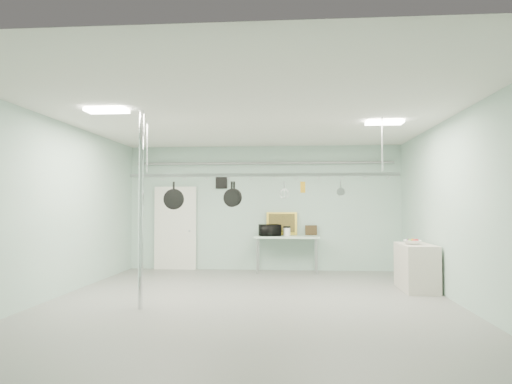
# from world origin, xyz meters

# --- Properties ---
(floor) EXTENTS (8.00, 8.00, 0.00)m
(floor) POSITION_xyz_m (0.00, 0.00, 0.00)
(floor) COLOR gray
(floor) RESTS_ON ground
(ceiling) EXTENTS (7.00, 8.00, 0.02)m
(ceiling) POSITION_xyz_m (0.00, 0.00, 3.19)
(ceiling) COLOR silver
(ceiling) RESTS_ON back_wall
(back_wall) EXTENTS (7.00, 0.02, 3.20)m
(back_wall) POSITION_xyz_m (0.00, 3.99, 1.60)
(back_wall) COLOR #A7C8BB
(back_wall) RESTS_ON floor
(right_wall) EXTENTS (0.02, 8.00, 3.20)m
(right_wall) POSITION_xyz_m (3.49, 0.00, 1.60)
(right_wall) COLOR #A7C8BB
(right_wall) RESTS_ON floor
(door) EXTENTS (1.10, 0.10, 2.20)m
(door) POSITION_xyz_m (-2.30, 3.94, 1.05)
(door) COLOR silver
(door) RESTS_ON floor
(wall_vent) EXTENTS (0.30, 0.04, 0.30)m
(wall_vent) POSITION_xyz_m (-1.10, 3.97, 2.25)
(wall_vent) COLOR black
(wall_vent) RESTS_ON back_wall
(conduit_pipe) EXTENTS (6.60, 0.07, 0.07)m
(conduit_pipe) POSITION_xyz_m (0.00, 3.90, 2.75)
(conduit_pipe) COLOR gray
(conduit_pipe) RESTS_ON back_wall
(chrome_pole) EXTENTS (0.08, 0.08, 3.20)m
(chrome_pole) POSITION_xyz_m (-1.70, -0.60, 1.60)
(chrome_pole) COLOR silver
(chrome_pole) RESTS_ON floor
(prep_table) EXTENTS (1.60, 0.70, 0.91)m
(prep_table) POSITION_xyz_m (0.60, 3.60, 0.83)
(prep_table) COLOR silver
(prep_table) RESTS_ON floor
(side_cabinet) EXTENTS (0.60, 1.20, 0.90)m
(side_cabinet) POSITION_xyz_m (3.15, 1.40, 0.45)
(side_cabinet) COLOR beige
(side_cabinet) RESTS_ON floor
(pot_rack) EXTENTS (4.80, 0.06, 1.00)m
(pot_rack) POSITION_xyz_m (0.20, 0.30, 2.23)
(pot_rack) COLOR #B7B7BC
(pot_rack) RESTS_ON ceiling
(light_panel_left) EXTENTS (0.65, 0.30, 0.05)m
(light_panel_left) POSITION_xyz_m (-2.20, -0.80, 3.16)
(light_panel_left) COLOR white
(light_panel_left) RESTS_ON ceiling
(light_panel_right) EXTENTS (0.65, 0.30, 0.05)m
(light_panel_right) POSITION_xyz_m (2.40, 0.60, 3.16)
(light_panel_right) COLOR white
(light_panel_right) RESTS_ON ceiling
(microwave) EXTENTS (0.58, 0.46, 0.28)m
(microwave) POSITION_xyz_m (0.18, 3.52, 1.05)
(microwave) COLOR black
(microwave) RESTS_ON prep_table
(coffee_canister) EXTENTS (0.18, 0.18, 0.20)m
(coffee_canister) POSITION_xyz_m (0.60, 3.56, 1.01)
(coffee_canister) COLOR white
(coffee_canister) RESTS_ON prep_table
(painting_large) EXTENTS (0.78, 0.14, 0.58)m
(painting_large) POSITION_xyz_m (0.47, 3.90, 1.20)
(painting_large) COLOR gold
(painting_large) RESTS_ON prep_table
(painting_small) EXTENTS (0.30, 0.09, 0.25)m
(painting_small) POSITION_xyz_m (1.21, 3.90, 1.03)
(painting_small) COLOR #322411
(painting_small) RESTS_ON prep_table
(fruit_bowl) EXTENTS (0.43, 0.43, 0.09)m
(fruit_bowl) POSITION_xyz_m (3.05, 1.29, 0.94)
(fruit_bowl) COLOR white
(fruit_bowl) RESTS_ON side_cabinet
(skillet_left) EXTENTS (0.37, 0.08, 0.51)m
(skillet_left) POSITION_xyz_m (-1.40, 0.30, 1.83)
(skillet_left) COLOR black
(skillet_left) RESTS_ON pot_rack
(skillet_mid) EXTENTS (0.31, 0.18, 0.43)m
(skillet_mid) POSITION_xyz_m (-0.30, 0.30, 1.87)
(skillet_mid) COLOR black
(skillet_mid) RESTS_ON pot_rack
(skillet_right) EXTENTS (0.33, 0.16, 0.44)m
(skillet_right) POSITION_xyz_m (-0.35, 0.30, 1.87)
(skillet_right) COLOR black
(skillet_right) RESTS_ON pot_rack
(whisk) EXTENTS (0.19, 0.19, 0.31)m
(whisk) POSITION_xyz_m (0.59, 0.30, 1.93)
(whisk) COLOR #ABACB0
(whisk) RESTS_ON pot_rack
(grater) EXTENTS (0.09, 0.05, 0.21)m
(grater) POSITION_xyz_m (0.92, 0.30, 1.98)
(grater) COLOR orange
(grater) RESTS_ON pot_rack
(saucepan) EXTENTS (0.14, 0.10, 0.26)m
(saucepan) POSITION_xyz_m (1.58, 0.30, 1.95)
(saucepan) COLOR #AFAFB3
(saucepan) RESTS_ON pot_rack
(fruit_cluster) EXTENTS (0.24, 0.24, 0.09)m
(fruit_cluster) POSITION_xyz_m (3.05, 1.29, 0.98)
(fruit_cluster) COLOR #AA0F14
(fruit_cluster) RESTS_ON fruit_bowl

